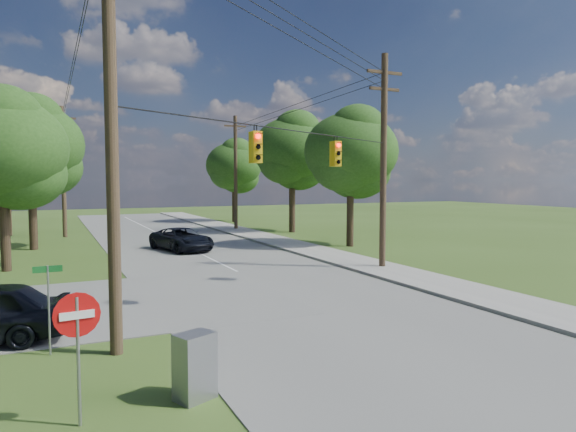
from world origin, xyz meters
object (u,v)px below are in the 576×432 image
pole_sw (111,104)px  car_main_north (182,239)px  control_cabinet (195,366)px  do_not_enter_sign (77,329)px  pole_north_w (63,170)px  pole_north_e (236,172)px  pole_ne (383,158)px

pole_sw → car_main_north: pole_sw is taller
car_main_north → control_cabinet: size_ratio=3.73×
car_main_north → control_cabinet: 22.16m
control_cabinet → do_not_enter_sign: (-2.15, -0.23, 1.09)m
pole_north_w → car_main_north: (6.35, -11.46, -4.40)m
pole_north_e → pole_north_w: same height
control_cabinet → pole_north_w: bearing=68.9°
pole_north_e → car_main_north: (-7.55, -11.46, -4.40)m
pole_north_e → pole_ne: bearing=-90.0°
pole_north_w → control_cabinet: 33.42m
pole_sw → pole_ne: (13.50, 7.60, -0.76)m
pole_north_w → do_not_enter_sign: bearing=-91.1°
pole_ne → pole_north_w: pole_ne is taller
pole_north_e → do_not_enter_sign: pole_north_e is taller
pole_ne → pole_north_e: size_ratio=1.05×
pole_ne → pole_north_w: 26.03m
pole_sw → pole_north_w: 29.62m
car_main_north → do_not_enter_sign: do_not_enter_sign is taller
pole_ne → car_main_north: pole_ne is taller
pole_sw → car_main_north: 19.87m
car_main_north → pole_north_e: bearing=41.3°
pole_north_e → control_cabinet: bearing=-110.5°
car_main_north → control_cabinet: car_main_north is taller
car_main_north → control_cabinet: bearing=-118.0°
car_main_north → pole_sw: bearing=-123.5°
do_not_enter_sign → control_cabinet: bearing=-0.3°
pole_ne → car_main_north: (-7.55, 10.54, -4.74)m
pole_ne → pole_north_e: 22.00m
pole_ne → pole_sw: bearing=-150.6°
pole_north_w → pole_ne: bearing=-57.7°
pole_sw → pole_north_w: bearing=90.8°
pole_sw → control_cabinet: (1.10, -3.49, -5.56)m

